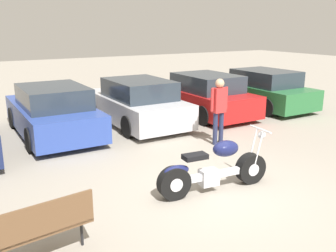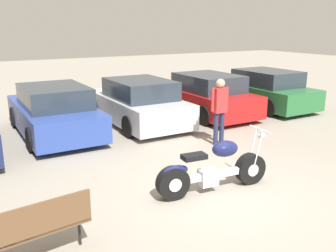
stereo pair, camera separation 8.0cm
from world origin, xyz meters
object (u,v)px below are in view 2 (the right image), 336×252
at_px(parked_car_blue, 54,112).
at_px(park_bench, 34,226).
at_px(parked_car_red, 205,96).
at_px(motorcycle, 213,169).
at_px(parked_car_silver, 138,103).
at_px(parked_car_green, 263,90).
at_px(person_standing, 220,106).

xyz_separation_m(parked_car_blue, park_bench, (-1.67, -5.91, -0.11)).
xyz_separation_m(parked_car_blue, parked_car_red, (5.10, -0.07, 0.00)).
height_order(motorcycle, parked_car_silver, parked_car_silver).
bearing_deg(motorcycle, park_bench, -168.33).
relative_size(parked_car_silver, parked_car_red, 1.00).
bearing_deg(parked_car_red, parked_car_blue, 179.25).
height_order(motorcycle, parked_car_green, parked_car_green).
height_order(park_bench, person_standing, person_standing).
bearing_deg(parked_car_silver, parked_car_green, -1.52).
relative_size(parked_car_red, parked_car_green, 1.00).
bearing_deg(parked_car_blue, parked_car_red, -0.75).
relative_size(parked_car_green, park_bench, 2.83).
relative_size(parked_car_red, person_standing, 2.48).
relative_size(parked_car_silver, park_bench, 2.83).
relative_size(motorcycle, person_standing, 1.33).
distance_m(parked_car_green, park_bench, 10.93).
xyz_separation_m(parked_car_silver, parked_car_green, (5.10, -0.14, 0.00)).
bearing_deg(parked_car_silver, motorcycle, -100.21).
bearing_deg(parked_car_blue, parked_car_green, -1.52).
distance_m(motorcycle, park_bench, 3.36).
height_order(parked_car_blue, park_bench, parked_car_blue).
bearing_deg(parked_car_silver, park_bench, -125.84).
bearing_deg(parked_car_blue, person_standing, -41.07).
relative_size(parked_car_blue, park_bench, 2.83).
xyz_separation_m(parked_car_green, park_bench, (-9.32, -5.71, -0.11)).
height_order(parked_car_blue, person_standing, person_standing).
bearing_deg(parked_car_silver, parked_car_red, 0.01).
distance_m(motorcycle, parked_car_green, 7.86).
xyz_separation_m(parked_car_silver, parked_car_red, (2.55, 0.00, 0.00)).
distance_m(parked_car_blue, park_bench, 6.15).
xyz_separation_m(motorcycle, parked_car_silver, (0.93, 5.17, 0.23)).
bearing_deg(parked_car_red, person_standing, -119.13).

